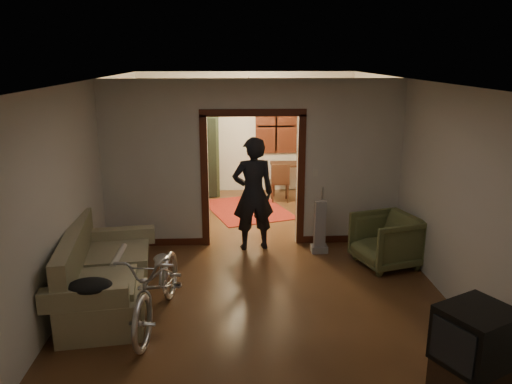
{
  "coord_description": "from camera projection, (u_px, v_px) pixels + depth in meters",
  "views": [
    {
      "loc": [
        -0.36,
        -7.41,
        3.16
      ],
      "look_at": [
        0.0,
        -0.3,
        1.2
      ],
      "focal_mm": 35.0,
      "sensor_mm": 36.0,
      "label": 1
    }
  ],
  "objects": [
    {
      "name": "floor",
      "position": [
        255.0,
        259.0,
        7.99
      ],
      "size": [
        5.0,
        8.5,
        0.01
      ],
      "primitive_type": "cube",
      "color": "#3F2514",
      "rests_on": "ground"
    },
    {
      "name": "ceiling",
      "position": [
        255.0,
        81.0,
        7.25
      ],
      "size": [
        5.0,
        8.5,
        0.01
      ],
      "primitive_type": "cube",
      "color": "white",
      "rests_on": "floor"
    },
    {
      "name": "wall_back",
      "position": [
        246.0,
        133.0,
        11.71
      ],
      "size": [
        5.0,
        0.02,
        2.8
      ],
      "primitive_type": "cube",
      "color": "beige",
      "rests_on": "floor"
    },
    {
      "name": "wall_left",
      "position": [
        89.0,
        176.0,
        7.5
      ],
      "size": [
        0.02,
        8.5,
        2.8
      ],
      "primitive_type": "cube",
      "color": "beige",
      "rests_on": "floor"
    },
    {
      "name": "wall_right",
      "position": [
        416.0,
        172.0,
        7.74
      ],
      "size": [
        0.02,
        8.5,
        2.8
      ],
      "primitive_type": "cube",
      "color": "beige",
      "rests_on": "floor"
    },
    {
      "name": "partition_wall",
      "position": [
        253.0,
        164.0,
        8.34
      ],
      "size": [
        5.0,
        0.14,
        2.8
      ],
      "primitive_type": "cube",
      "color": "beige",
      "rests_on": "floor"
    },
    {
      "name": "door_casing",
      "position": [
        253.0,
        181.0,
        8.42
      ],
      "size": [
        1.74,
        0.2,
        2.32
      ],
      "primitive_type": "cube",
      "color": "#3F190E",
      "rests_on": "floor"
    },
    {
      "name": "far_window",
      "position": [
        276.0,
        126.0,
        11.67
      ],
      "size": [
        0.98,
        0.06,
        1.28
      ],
      "primitive_type": "cube",
      "color": "black",
      "rests_on": "wall_back"
    },
    {
      "name": "chandelier",
      "position": [
        249.0,
        98.0,
        9.78
      ],
      "size": [
        0.24,
        0.24,
        0.24
      ],
      "primitive_type": "sphere",
      "color": "#FFE0A5",
      "rests_on": "ceiling"
    },
    {
      "name": "light_switch",
      "position": [
        315.0,
        173.0,
        8.36
      ],
      "size": [
        0.08,
        0.01,
        0.12
      ],
      "primitive_type": "cube",
      "color": "silver",
      "rests_on": "partition_wall"
    },
    {
      "name": "sofa",
      "position": [
        106.0,
        268.0,
        6.47
      ],
      "size": [
        1.24,
        2.25,
        0.99
      ],
      "primitive_type": "cube",
      "rotation": [
        0.0,
        0.0,
        0.13
      ],
      "color": "#797551",
      "rests_on": "floor"
    },
    {
      "name": "rolled_paper",
      "position": [
        119.0,
        256.0,
        6.76
      ],
      "size": [
        0.09,
        0.72,
        0.09
      ],
      "primitive_type": "cylinder",
      "rotation": [
        1.57,
        0.0,
        0.0
      ],
      "color": "beige",
      "rests_on": "sofa"
    },
    {
      "name": "jacket",
      "position": [
        90.0,
        286.0,
        5.55
      ],
      "size": [
        0.5,
        0.37,
        0.15
      ],
      "primitive_type": "ellipsoid",
      "color": "black",
      "rests_on": "sofa"
    },
    {
      "name": "bicycle",
      "position": [
        158.0,
        284.0,
        6.01
      ],
      "size": [
        0.89,
        1.97,
        1.0
      ],
      "primitive_type": "imported",
      "rotation": [
        0.0,
        0.0,
        -0.12
      ],
      "color": "silver",
      "rests_on": "floor"
    },
    {
      "name": "armchair",
      "position": [
        386.0,
        241.0,
        7.67
      ],
      "size": [
        1.1,
        1.08,
        0.8
      ],
      "primitive_type": "imported",
      "rotation": [
        0.0,
        0.0,
        -1.28
      ],
      "color": "#555C34",
      "rests_on": "floor"
    },
    {
      "name": "crt_tv",
      "position": [
        476.0,
        336.0,
        4.38
      ],
      "size": [
        0.78,
        0.76,
        0.52
      ],
      "primitive_type": "cube",
      "rotation": [
        0.0,
        0.0,
        0.47
      ],
      "color": "black",
      "rests_on": "tv_stand"
    },
    {
      "name": "vacuum",
      "position": [
        320.0,
        227.0,
        8.18
      ],
      "size": [
        0.27,
        0.22,
        0.88
      ],
      "primitive_type": "cube",
      "rotation": [
        0.0,
        0.0,
        0.0
      ],
      "color": "gray",
      "rests_on": "floor"
    },
    {
      "name": "person",
      "position": [
        253.0,
        194.0,
        8.21
      ],
      "size": [
        0.76,
        0.56,
        1.9
      ],
      "primitive_type": "imported",
      "rotation": [
        0.0,
        0.0,
        3.31
      ],
      "color": "black",
      "rests_on": "floor"
    },
    {
      "name": "oriental_rug",
      "position": [
        247.0,
        209.0,
        10.55
      ],
      "size": [
        2.02,
        2.32,
        0.01
      ],
      "primitive_type": "cube",
      "rotation": [
        0.0,
        0.0,
        0.32
      ],
      "color": "maroon",
      "rests_on": "floor"
    },
    {
      "name": "locker",
      "position": [
        197.0,
        156.0,
        11.39
      ],
      "size": [
        1.0,
        0.68,
        1.84
      ],
      "primitive_type": "cube",
      "rotation": [
        0.0,
        0.0,
        0.2
      ],
      "color": "#232D1B",
      "rests_on": "floor"
    },
    {
      "name": "globe",
      "position": [
        196.0,
        112.0,
        11.12
      ],
      "size": [
        0.27,
        0.27,
        0.27
      ],
      "primitive_type": "sphere",
      "color": "#1E5972",
      "rests_on": "locker"
    },
    {
      "name": "desk",
      "position": [
        292.0,
        179.0,
        11.69
      ],
      "size": [
        0.99,
        0.58,
        0.72
      ],
      "primitive_type": "cube",
      "rotation": [
        0.0,
        0.0,
        0.04
      ],
      "color": "#341C11",
      "rests_on": "floor"
    },
    {
      "name": "desk_chair",
      "position": [
        280.0,
        182.0,
        11.07
      ],
      "size": [
        0.41,
        0.41,
        0.87
      ],
      "primitive_type": "cube",
      "rotation": [
        0.0,
        0.0,
        0.05
      ],
      "color": "#341C11",
      "rests_on": "floor"
    }
  ]
}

